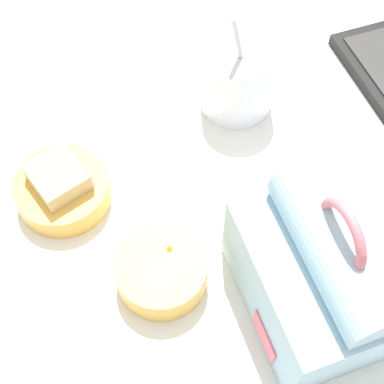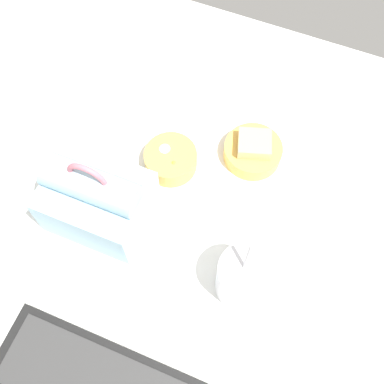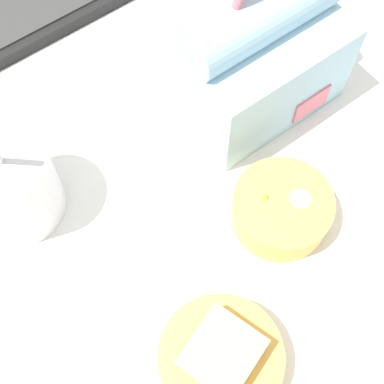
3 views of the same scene
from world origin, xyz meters
The scene contains 5 objects.
desk_surface centered at (0.00, 0.00, 1.00)cm, with size 140.00×110.00×2.00cm.
lunch_bag centered at (17.58, 6.31, 9.27)cm, with size 18.85×15.28×19.98cm.
soup_cup centered at (-13.24, 9.35, 7.27)cm, with size 10.37×10.37×16.83cm.
bento_bowl_sandwich centered at (-5.61, -17.82, 4.36)cm, with size 12.17×12.17×6.33cm.
bento_bowl_snacks centered at (9.42, -9.26, 4.35)cm, with size 10.92×10.92×5.26cm.
Camera 1 is at (33.80, -14.19, 62.57)cm, focal length 50.00 mm.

